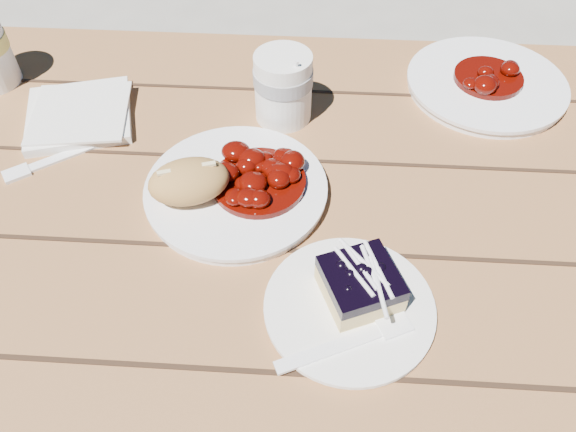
# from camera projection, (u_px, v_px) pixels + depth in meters

# --- Properties ---
(ground) EXTENTS (60.00, 60.00, 0.00)m
(ground) POSITION_uv_depth(u_px,v_px,m) (191.00, 412.00, 1.32)
(ground) COLOR gray
(ground) RESTS_ON ground
(picnic_table) EXTENTS (2.00, 1.55, 0.75)m
(picnic_table) POSITION_uv_depth(u_px,v_px,m) (142.00, 265.00, 0.87)
(picnic_table) COLOR brown
(picnic_table) RESTS_ON ground
(main_plate) EXTENTS (0.24, 0.24, 0.02)m
(main_plate) POSITION_uv_depth(u_px,v_px,m) (236.00, 191.00, 0.74)
(main_plate) COLOR white
(main_plate) RESTS_ON picnic_table
(goulash_stew) EXTENTS (0.12, 0.12, 0.04)m
(goulash_stew) POSITION_uv_depth(u_px,v_px,m) (258.00, 174.00, 0.72)
(goulash_stew) COLOR #4E0802
(goulash_stew) RESTS_ON main_plate
(bread_roll) EXTENTS (0.12, 0.10, 0.05)m
(bread_roll) POSITION_uv_depth(u_px,v_px,m) (189.00, 181.00, 0.71)
(bread_roll) COLOR #AF8143
(bread_roll) RESTS_ON main_plate
(dessert_plate) EXTENTS (0.19, 0.19, 0.01)m
(dessert_plate) POSITION_uv_depth(u_px,v_px,m) (349.00, 308.00, 0.63)
(dessert_plate) COLOR white
(dessert_plate) RESTS_ON picnic_table
(blueberry_cake) EXTENTS (0.10, 0.10, 0.05)m
(blueberry_cake) POSITION_uv_depth(u_px,v_px,m) (360.00, 284.00, 0.62)
(blueberry_cake) COLOR #E2C67B
(blueberry_cake) RESTS_ON dessert_plate
(fork_dessert) EXTENTS (0.16, 0.09, 0.00)m
(fork_dessert) POSITION_uv_depth(u_px,v_px,m) (331.00, 349.00, 0.59)
(fork_dessert) COLOR white
(fork_dessert) RESTS_ON dessert_plate
(coffee_cup) EXTENTS (0.08, 0.08, 0.10)m
(coffee_cup) POSITION_uv_depth(u_px,v_px,m) (283.00, 88.00, 0.82)
(coffee_cup) COLOR white
(coffee_cup) RESTS_ON picnic_table
(napkin_stack) EXTENTS (0.19, 0.19, 0.01)m
(napkin_stack) POSITION_uv_depth(u_px,v_px,m) (79.00, 115.00, 0.85)
(napkin_stack) COLOR white
(napkin_stack) RESTS_ON picnic_table
(fork_table) EXTENTS (0.14, 0.11, 0.00)m
(fork_table) POSITION_uv_depth(u_px,v_px,m) (70.00, 154.00, 0.80)
(fork_table) COLOR white
(fork_table) RESTS_ON picnic_table
(second_plate) EXTENTS (0.25, 0.25, 0.02)m
(second_plate) POSITION_uv_depth(u_px,v_px,m) (486.00, 85.00, 0.89)
(second_plate) COLOR white
(second_plate) RESTS_ON picnic_table
(second_stew) EXTENTS (0.11, 0.11, 0.04)m
(second_stew) POSITION_uv_depth(u_px,v_px,m) (491.00, 69.00, 0.87)
(second_stew) COLOR #4E0802
(second_stew) RESTS_ON second_plate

